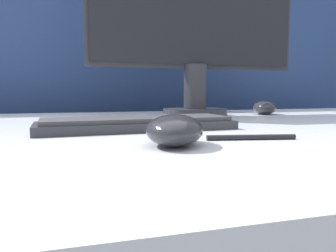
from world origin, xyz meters
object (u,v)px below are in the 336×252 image
object	(u,v)px
computer_mouse_near	(175,130)
keyboard	(135,124)
monitor	(196,11)
computer_mouse_far	(265,108)

from	to	relation	value
computer_mouse_near	keyboard	size ratio (longest dim) A/B	0.34
computer_mouse_near	monitor	world-z (taller)	monitor
computer_mouse_far	monitor	bearing A→B (deg)	-159.25
monitor	computer_mouse_far	distance (m)	0.37
keyboard	monitor	size ratio (longest dim) A/B	0.58
keyboard	computer_mouse_far	size ratio (longest dim) A/B	2.99
computer_mouse_far	computer_mouse_near	bearing A→B (deg)	-106.30
keyboard	monitor	bearing A→B (deg)	50.15
keyboard	computer_mouse_near	bearing A→B (deg)	-88.21
computer_mouse_near	monitor	bearing A→B (deg)	89.21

